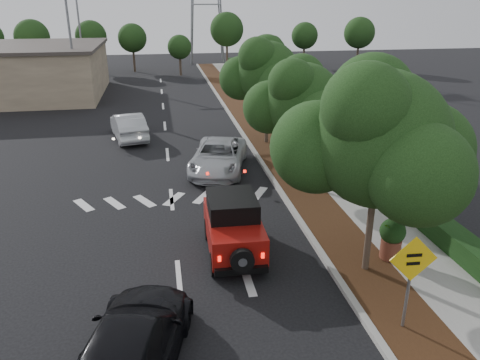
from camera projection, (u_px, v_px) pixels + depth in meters
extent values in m
plane|color=black|center=(179.00, 280.00, 13.80)|extent=(120.00, 120.00, 0.00)
cube|color=#9E9B93|center=(252.00, 149.00, 25.52)|extent=(0.20, 70.00, 0.15)
cube|color=black|center=(270.00, 148.00, 25.68)|extent=(1.80, 70.00, 0.12)
cube|color=gray|center=(303.00, 146.00, 25.98)|extent=(2.00, 70.00, 0.12)
cube|color=black|center=(328.00, 139.00, 26.08)|extent=(0.80, 70.00, 0.80)
cylinder|color=black|center=(208.00, 229.00, 16.05)|extent=(0.28, 0.74, 0.73)
cylinder|color=black|center=(249.00, 226.00, 16.24)|extent=(0.28, 0.74, 0.73)
cylinder|color=black|center=(215.00, 264.00, 13.93)|extent=(0.28, 0.74, 0.73)
cylinder|color=black|center=(262.00, 260.00, 14.12)|extent=(0.28, 0.74, 0.73)
cube|color=maroon|center=(233.00, 230.00, 14.90)|extent=(1.74, 3.43, 0.91)
cube|color=black|center=(232.00, 205.00, 14.88)|extent=(1.56, 1.90, 0.59)
cube|color=maroon|center=(228.00, 215.00, 16.11)|extent=(1.47, 0.99, 0.75)
cube|color=black|center=(242.00, 271.00, 13.42)|extent=(1.57, 0.21, 0.20)
cylinder|color=black|center=(242.00, 261.00, 13.15)|extent=(0.70, 0.22, 0.70)
cube|color=#FF190C|center=(219.00, 259.00, 13.24)|extent=(0.09, 0.04, 0.16)
cube|color=#FF190C|center=(263.00, 256.00, 13.41)|extent=(0.09, 0.04, 0.16)
imported|color=#AFB3B8|center=(218.00, 156.00, 22.27)|extent=(3.63, 5.59, 1.43)
imported|color=black|center=(131.00, 347.00, 10.10)|extent=(3.24, 5.41, 1.47)
imported|color=#B7BABF|center=(128.00, 126.00, 27.33)|extent=(2.50, 4.83, 1.51)
imported|color=#ABADB3|center=(32.00, 97.00, 35.44)|extent=(4.74, 2.97, 1.50)
cylinder|color=slate|center=(408.00, 286.00, 11.26)|extent=(0.08, 0.08, 2.32)
cube|color=yellow|center=(413.00, 259.00, 10.95)|extent=(1.19, 0.09, 1.19)
cube|color=black|center=(415.00, 255.00, 10.89)|extent=(0.38, 0.03, 0.08)
cube|color=black|center=(413.00, 264.00, 10.97)|extent=(0.33, 0.03, 0.08)
cylinder|color=brown|center=(390.00, 248.00, 14.62)|extent=(0.70, 0.70, 0.64)
sphere|color=black|center=(393.00, 231.00, 14.40)|extent=(0.80, 0.80, 0.80)
imported|color=black|center=(393.00, 229.00, 14.36)|extent=(0.73, 0.65, 0.75)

